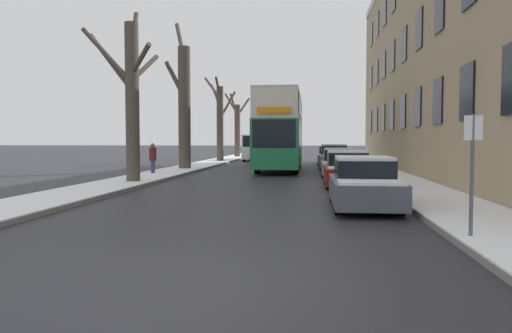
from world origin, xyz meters
TOP-DOWN VIEW (x-y plane):
  - ground_plane at (0.00, 0.00)m, footprint 320.00×320.00m
  - sidewalk_left at (-5.76, 53.00)m, footprint 2.43×130.00m
  - sidewalk_right at (5.76, 53.00)m, footprint 2.43×130.00m
  - terrace_facade_right at (11.47, 21.49)m, footprint 9.10×37.70m
  - bare_tree_left_0 at (-5.49, 13.97)m, footprint 3.58×2.93m
  - bare_tree_left_1 at (-5.67, 23.43)m, footprint 1.57×2.41m
  - bare_tree_left_2 at (-5.50, 34.49)m, footprint 2.89×3.34m
  - bare_tree_left_3 at (-5.63, 45.18)m, footprint 2.88×3.33m
  - double_decker_bus at (0.13, 24.55)m, footprint 2.50×11.08m
  - parked_car_0 at (3.44, 7.68)m, footprint 1.75×4.31m
  - parked_car_1 at (3.44, 14.00)m, footprint 1.77×4.19m
  - parked_car_2 at (3.44, 19.91)m, footprint 1.78×4.48m
  - parked_car_3 at (3.44, 25.63)m, footprint 1.80×3.99m
  - parked_car_4 at (3.44, 31.52)m, footprint 1.89×4.35m
  - oncoming_van at (-2.81, 38.02)m, footprint 2.04×5.08m
  - pedestrian_left_sidewalk at (-6.17, 18.89)m, footprint 0.37×0.37m
  - street_sign_post at (4.84, 2.98)m, footprint 0.32×0.07m

SIDE VIEW (x-z plane):
  - ground_plane at x=0.00m, z-range 0.00..0.00m
  - sidewalk_left at x=-5.76m, z-range 0.00..0.16m
  - sidewalk_right at x=5.76m, z-range 0.00..0.16m
  - parked_car_0 at x=3.44m, z-range -0.05..1.36m
  - parked_car_4 at x=3.44m, z-range -0.05..1.36m
  - parked_car_1 at x=3.44m, z-range -0.06..1.38m
  - parked_car_2 at x=3.44m, z-range -0.06..1.39m
  - parked_car_3 at x=3.44m, z-range -0.07..1.52m
  - pedestrian_left_sidewalk at x=-6.17m, z-range 0.08..1.78m
  - oncoming_van at x=-2.81m, z-range 0.10..2.41m
  - street_sign_post at x=4.84m, z-range 0.18..2.52m
  - double_decker_bus at x=0.13m, z-range 0.30..4.96m
  - bare_tree_left_3 at x=-5.63m, z-range -0.26..6.62m
  - bare_tree_left_2 at x=-5.50m, z-range -0.06..7.22m
  - bare_tree_left_0 at x=-5.49m, z-range 0.06..7.43m
  - bare_tree_left_1 at x=-5.67m, z-range -0.58..8.74m
  - terrace_facade_right at x=11.47m, z-range 0.00..13.42m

